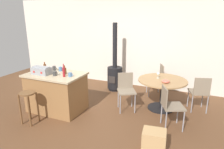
{
  "coord_description": "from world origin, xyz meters",
  "views": [
    {
      "loc": [
        2.14,
        -3.68,
        2.19
      ],
      "look_at": [
        0.36,
        0.48,
        0.84
      ],
      "focal_mm": 32.15,
      "sensor_mm": 36.0,
      "label": 1
    }
  ],
  "objects": [
    {
      "name": "ground_plane",
      "position": [
        0.0,
        0.0,
        0.0
      ],
      "size": [
        8.8,
        8.8,
        0.0
      ],
      "primitive_type": "plane",
      "color": "brown"
    },
    {
      "name": "back_wall",
      "position": [
        0.0,
        2.31,
        1.35
      ],
      "size": [
        8.0,
        0.1,
        2.7
      ],
      "primitive_type": "cube",
      "color": "beige",
      "rests_on": "ground_plane"
    },
    {
      "name": "kitchen_island",
      "position": [
        -0.79,
        -0.16,
        0.45
      ],
      "size": [
        1.3,
        0.87,
        0.9
      ],
      "color": "olive",
      "rests_on": "ground_plane"
    },
    {
      "name": "wooden_stool",
      "position": [
        -0.93,
        -0.88,
        0.49
      ],
      "size": [
        0.32,
        0.32,
        0.69
      ],
      "color": "brown",
      "rests_on": "ground_plane"
    },
    {
      "name": "dining_table",
      "position": [
        1.47,
        0.88,
        0.57
      ],
      "size": [
        1.14,
        1.14,
        0.73
      ],
      "color": "black",
      "rests_on": "ground_plane"
    },
    {
      "name": "folding_chair_near",
      "position": [
        1.76,
        0.06,
        0.51
      ],
      "size": [
        0.53,
        0.53,
        0.86
      ],
      "color": "#7F705B",
      "rests_on": "ground_plane"
    },
    {
      "name": "folding_chair_far",
      "position": [
        2.3,
        1.07,
        0.51
      ],
      "size": [
        0.5,
        0.5,
        0.86
      ],
      "color": "#7F705B",
      "rests_on": "ground_plane"
    },
    {
      "name": "folding_chair_left",
      "position": [
        1.2,
        1.72,
        0.52
      ],
      "size": [
        0.52,
        0.52,
        0.87
      ],
      "color": "#7F705B",
      "rests_on": "ground_plane"
    },
    {
      "name": "folding_chair_right",
      "position": [
        0.7,
        0.53,
        0.52
      ],
      "size": [
        0.54,
        0.54,
        0.88
      ],
      "color": "#7F705B",
      "rests_on": "ground_plane"
    },
    {
      "name": "wood_stove",
      "position": [
        -0.04,
        1.62,
        0.5
      ],
      "size": [
        0.44,
        0.45,
        1.99
      ],
      "color": "black",
      "rests_on": "ground_plane"
    },
    {
      "name": "toolbox",
      "position": [
        -1.04,
        -0.31,
        0.99
      ],
      "size": [
        0.42,
        0.26,
        0.18
      ],
      "color": "gray",
      "rests_on": "kitchen_island"
    },
    {
      "name": "bottle_0",
      "position": [
        -1.22,
        0.01,
        0.98
      ],
      "size": [
        0.07,
        0.07,
        0.2
      ],
      "color": "#603314",
      "rests_on": "kitchen_island"
    },
    {
      "name": "bottle_1",
      "position": [
        -0.46,
        -0.26,
        1.01
      ],
      "size": [
        0.06,
        0.06,
        0.28
      ],
      "color": "maroon",
      "rests_on": "kitchen_island"
    },
    {
      "name": "bottle_2",
      "position": [
        -0.56,
        -0.1,
        0.98
      ],
      "size": [
        0.07,
        0.07,
        0.2
      ],
      "color": "#603314",
      "rests_on": "kitchen_island"
    },
    {
      "name": "cup_0",
      "position": [
        -0.69,
        -0.28,
        0.95
      ],
      "size": [
        0.12,
        0.09,
        0.1
      ],
      "color": "#383838",
      "rests_on": "kitchen_island"
    },
    {
      "name": "cup_1",
      "position": [
        -0.99,
        0.08,
        0.95
      ],
      "size": [
        0.11,
        0.08,
        0.11
      ],
      "color": "#383838",
      "rests_on": "kitchen_island"
    },
    {
      "name": "cup_2",
      "position": [
        -0.34,
        -0.2,
        0.94
      ],
      "size": [
        0.12,
        0.08,
        0.08
      ],
      "color": "#4C7099",
      "rests_on": "kitchen_island"
    },
    {
      "name": "cup_3",
      "position": [
        -0.81,
        0.08,
        0.95
      ],
      "size": [
        0.12,
        0.09,
        0.1
      ],
      "color": "#4C7099",
      "rests_on": "kitchen_island"
    },
    {
      "name": "wine_glass",
      "position": [
        1.35,
        0.96,
        0.84
      ],
      "size": [
        0.07,
        0.07,
        0.14
      ],
      "color": "silver",
      "rests_on": "dining_table"
    },
    {
      "name": "serving_bowl",
      "position": [
        1.57,
        0.69,
        0.77
      ],
      "size": [
        0.18,
        0.18,
        0.07
      ],
      "primitive_type": "ellipsoid",
      "color": "#DB6651",
      "rests_on": "dining_table"
    },
    {
      "name": "cardboard_box",
      "position": [
        1.65,
        -0.8,
        0.19
      ],
      "size": [
        0.41,
        0.34,
        0.39
      ],
      "primitive_type": "cube",
      "rotation": [
        0.0,
        0.0,
        0.13
      ],
      "color": "tan",
      "rests_on": "ground_plane"
    }
  ]
}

